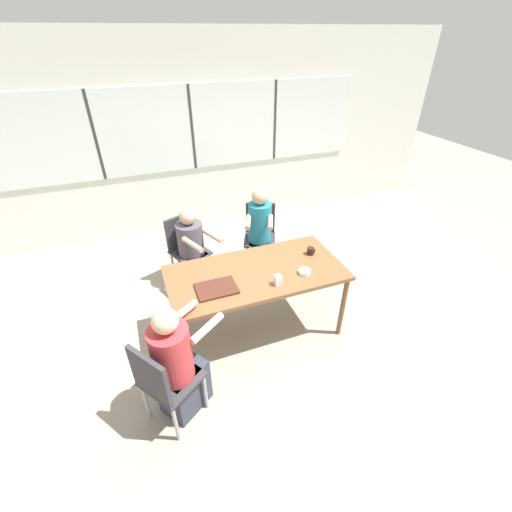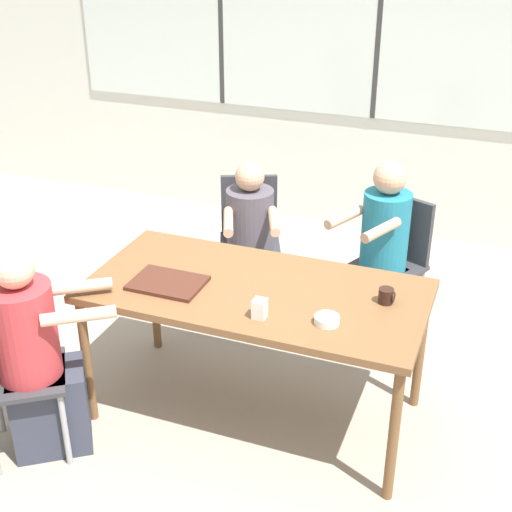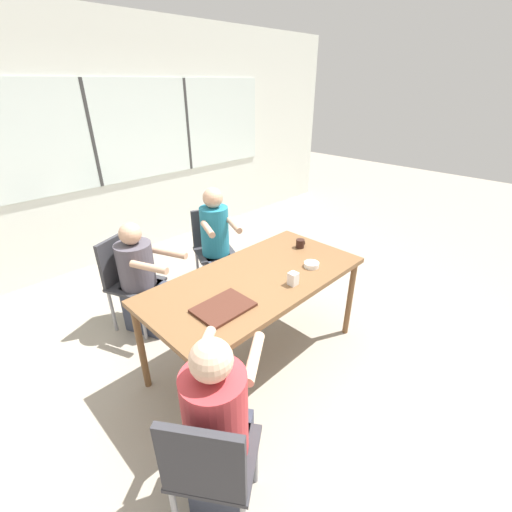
# 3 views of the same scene
# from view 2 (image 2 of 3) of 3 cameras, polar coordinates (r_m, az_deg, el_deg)

# --- Properties ---
(ground_plane) EXTENTS (16.00, 16.00, 0.00)m
(ground_plane) POSITION_cam_2_polar(r_m,az_deg,el_deg) (4.04, 0.00, -12.23)
(ground_plane) COLOR gray
(wall_back_with_windows) EXTENTS (8.40, 0.08, 2.80)m
(wall_back_with_windows) POSITION_cam_2_polar(r_m,az_deg,el_deg) (5.80, 9.72, 15.20)
(wall_back_with_windows) COLOR silver
(wall_back_with_windows) RESTS_ON ground_plane
(dining_table) EXTENTS (1.71, 0.84, 0.78)m
(dining_table) POSITION_cam_2_polar(r_m,az_deg,el_deg) (3.63, 0.00, -3.44)
(dining_table) COLOR brown
(dining_table) RESTS_ON ground_plane
(chair_for_woman_green_shirt) EXTENTS (0.56, 0.56, 0.88)m
(chair_for_woman_green_shirt) POSITION_cam_2_polar(r_m,az_deg,el_deg) (3.68, -19.72, -8.22)
(chair_for_woman_green_shirt) COLOR #333338
(chair_for_woman_green_shirt) RESTS_ON ground_plane
(chair_for_man_blue_shirt) EXTENTS (0.53, 0.53, 0.88)m
(chair_for_man_blue_shirt) POSITION_cam_2_polar(r_m,az_deg,el_deg) (4.61, 11.04, 0.30)
(chair_for_man_blue_shirt) COLOR #333338
(chair_for_man_blue_shirt) RESTS_ON ground_plane
(chair_for_man_teal_shirt) EXTENTS (0.52, 0.52, 0.88)m
(chair_for_man_teal_shirt) POSITION_cam_2_polar(r_m,az_deg,el_deg) (4.84, -0.52, 2.19)
(chair_for_man_teal_shirt) COLOR #333338
(chair_for_man_teal_shirt) RESTS_ON ground_plane
(person_woman_green_shirt) EXTENTS (0.63, 0.57, 1.13)m
(person_woman_green_shirt) POSITION_cam_2_polar(r_m,az_deg,el_deg) (3.67, -17.10, -8.16)
(person_woman_green_shirt) COLOR #333847
(person_woman_green_shirt) RESTS_ON ground_plane
(person_man_blue_shirt) EXTENTS (0.47, 0.60, 1.16)m
(person_man_blue_shirt) POSITION_cam_2_polar(r_m,az_deg,el_deg) (4.48, 9.88, -0.29)
(person_man_blue_shirt) COLOR #333847
(person_man_blue_shirt) RESTS_ON ground_plane
(person_man_teal_shirt) EXTENTS (0.50, 0.64, 1.05)m
(person_man_teal_shirt) POSITION_cam_2_polar(r_m,az_deg,el_deg) (4.71, -0.46, 0.68)
(person_man_teal_shirt) COLOR #333847
(person_man_teal_shirt) RESTS_ON ground_plane
(food_tray_dark) EXTENTS (0.36, 0.27, 0.02)m
(food_tray_dark) POSITION_cam_2_polar(r_m,az_deg,el_deg) (3.65, -7.08, -2.16)
(food_tray_dark) COLOR #472319
(food_tray_dark) RESTS_ON dining_table
(coffee_mug) EXTENTS (0.08, 0.07, 0.08)m
(coffee_mug) POSITION_cam_2_polar(r_m,az_deg,el_deg) (3.51, 10.40, -3.16)
(coffee_mug) COLOR black
(coffee_mug) RESTS_ON dining_table
(milk_carton_small) EXTENTS (0.06, 0.06, 0.10)m
(milk_carton_small) POSITION_cam_2_polar(r_m,az_deg,el_deg) (3.33, 0.29, -4.24)
(milk_carton_small) COLOR silver
(milk_carton_small) RESTS_ON dining_table
(bowl_white_shallow) EXTENTS (0.12, 0.12, 0.04)m
(bowl_white_shallow) POSITION_cam_2_polar(r_m,az_deg,el_deg) (3.32, 5.69, -5.10)
(bowl_white_shallow) COLOR white
(bowl_white_shallow) RESTS_ON dining_table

